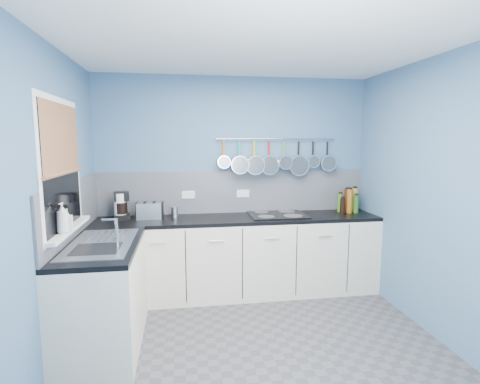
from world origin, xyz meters
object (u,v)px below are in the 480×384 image
object	(u,v)px
hob	(277,214)
soap_bottle_a	(62,218)
paper_towel	(120,206)
toaster	(150,211)
soap_bottle_b	(67,219)
canister	(175,212)
coffee_maker	(121,206)

from	to	relation	value
hob	soap_bottle_a	bearing A→B (deg)	-149.72
soap_bottle_a	paper_towel	distance (m)	1.21
soap_bottle_a	toaster	distance (m)	1.32
soap_bottle_b	hob	world-z (taller)	soap_bottle_b
paper_towel	toaster	size ratio (longest dim) A/B	1.05
toaster	hob	size ratio (longest dim) A/B	0.43
soap_bottle_a	canister	size ratio (longest dim) A/B	2.06
paper_towel	canister	distance (m)	0.59
paper_towel	hob	world-z (taller)	paper_towel
soap_bottle_a	soap_bottle_b	size ratio (longest dim) A/B	1.39
coffee_maker	soap_bottle_a	bearing A→B (deg)	-112.86
canister	toaster	bearing A→B (deg)	-172.28
soap_bottle_a	toaster	xyz separation A→B (m)	(0.55, 1.18, -0.18)
toaster	hob	world-z (taller)	toaster
soap_bottle_a	paper_towel	xyz separation A→B (m)	(0.24, 1.18, -0.12)
soap_bottle_b	toaster	distance (m)	1.22
soap_bottle_b	coffee_maker	world-z (taller)	soap_bottle_b
paper_towel	coffee_maker	distance (m)	0.02
soap_bottle_a	canister	xyz separation A→B (m)	(0.82, 1.22, -0.21)
soap_bottle_a	soap_bottle_b	world-z (taller)	soap_bottle_a
paper_towel	toaster	world-z (taller)	paper_towel
paper_towel	canister	size ratio (longest dim) A/B	2.51
coffee_maker	toaster	world-z (taller)	coffee_maker
paper_towel	canister	xyz separation A→B (m)	(0.59, 0.04, -0.09)
soap_bottle_a	soap_bottle_b	distance (m)	0.11
coffee_maker	hob	xyz separation A→B (m)	(1.75, -0.03, -0.14)
paper_towel	toaster	distance (m)	0.32
soap_bottle_a	hob	bearing A→B (deg)	30.28
soap_bottle_a	paper_towel	world-z (taller)	soap_bottle_a
soap_bottle_b	toaster	xyz separation A→B (m)	(0.55, 1.08, -0.15)
paper_towel	canister	bearing A→B (deg)	3.56
coffee_maker	toaster	xyz separation A→B (m)	(0.30, -0.01, -0.06)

